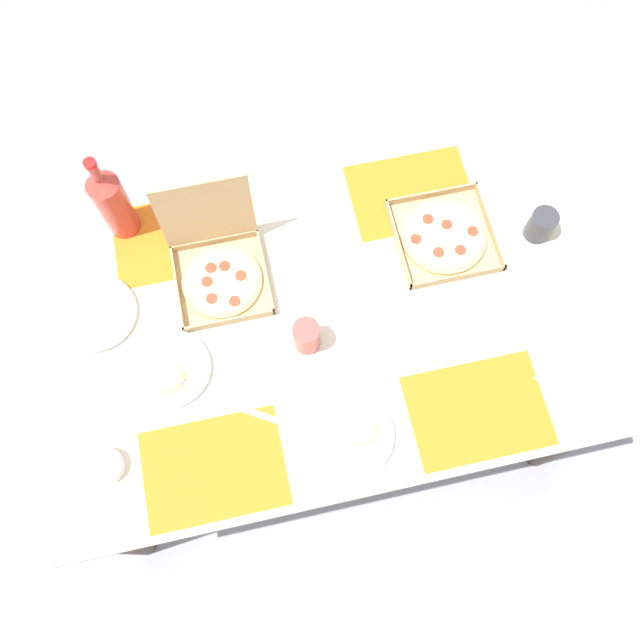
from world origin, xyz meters
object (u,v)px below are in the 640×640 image
at_px(cup_spare, 306,336).
at_px(plate_near_right, 96,314).
at_px(plate_far_right, 171,370).
at_px(soda_bottle, 112,202).
at_px(cup_red, 541,225).
at_px(plate_far_left, 353,435).
at_px(pizza_box_corner_left, 219,267).
at_px(pizza_box_center, 444,236).
at_px(condiment_bowl, 106,466).

bearing_deg(cup_spare, plate_near_right, 159.70).
relative_size(plate_far_right, soda_bottle, 0.67).
distance_m(cup_spare, cup_red, 0.74).
relative_size(plate_far_left, cup_red, 2.22).
relative_size(cup_spare, cup_red, 1.13).
height_order(pizza_box_corner_left, pizza_box_center, pizza_box_corner_left).
bearing_deg(plate_near_right, cup_red, -0.82).
distance_m(pizza_box_corner_left, plate_near_right, 0.36).
distance_m(plate_far_right, condiment_bowl, 0.29).
relative_size(plate_near_right, plate_far_left, 1.05).
relative_size(plate_near_right, condiment_bowl, 2.52).
relative_size(plate_far_left, soda_bottle, 0.67).
height_order(pizza_box_corner_left, plate_near_right, pizza_box_corner_left).
bearing_deg(plate_near_right, condiment_bowl, -91.81).
height_order(pizza_box_center, cup_spare, cup_spare).
height_order(plate_near_right, soda_bottle, soda_bottle).
height_order(pizza_box_corner_left, soda_bottle, soda_bottle).
bearing_deg(plate_far_right, pizza_box_center, 15.44).
bearing_deg(condiment_bowl, plate_far_right, 48.61).
xyz_separation_m(plate_far_left, soda_bottle, (-0.51, 0.74, 0.12)).
xyz_separation_m(pizza_box_corner_left, plate_far_right, (-0.18, -0.25, -0.04)).
bearing_deg(cup_spare, condiment_bowl, -158.85).
bearing_deg(soda_bottle, pizza_box_corner_left, -40.55).
bearing_deg(pizza_box_corner_left, soda_bottle, 139.45).
bearing_deg(cup_red, condiment_bowl, -162.52).
height_order(plate_far_right, soda_bottle, soda_bottle).
bearing_deg(pizza_box_center, plate_near_right, -178.65).
bearing_deg(plate_far_left, pizza_box_corner_left, 116.25).
distance_m(plate_far_left, cup_red, 0.80).
relative_size(plate_near_right, soda_bottle, 0.70).
xyz_separation_m(pizza_box_center, cup_spare, (-0.45, -0.23, 0.04)).
xyz_separation_m(soda_bottle, condiment_bowl, (-0.12, -0.68, -0.11)).
relative_size(cup_spare, condiment_bowl, 1.22).
bearing_deg(plate_far_right, condiment_bowl, -131.39).
bearing_deg(cup_spare, plate_far_right, 179.96).
height_order(plate_near_right, condiment_bowl, condiment_bowl).
distance_m(pizza_box_center, plate_near_right, 1.00).
height_order(pizza_box_center, condiment_bowl, same).
relative_size(pizza_box_corner_left, condiment_bowl, 3.23).
xyz_separation_m(pizza_box_corner_left, cup_spare, (0.19, -0.25, 0.01)).
height_order(soda_bottle, cup_red, soda_bottle).
height_order(plate_far_left, cup_spare, cup_spare).
distance_m(plate_far_right, cup_spare, 0.37).
height_order(plate_far_right, condiment_bowl, condiment_bowl).
distance_m(plate_near_right, plate_far_right, 0.27).
bearing_deg(condiment_bowl, soda_bottle, 79.83).
bearing_deg(plate_near_right, pizza_box_center, 1.35).
relative_size(soda_bottle, condiment_bowl, 3.59).
bearing_deg(cup_red, plate_near_right, 179.18).
bearing_deg(plate_near_right, soda_bottle, 67.30).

